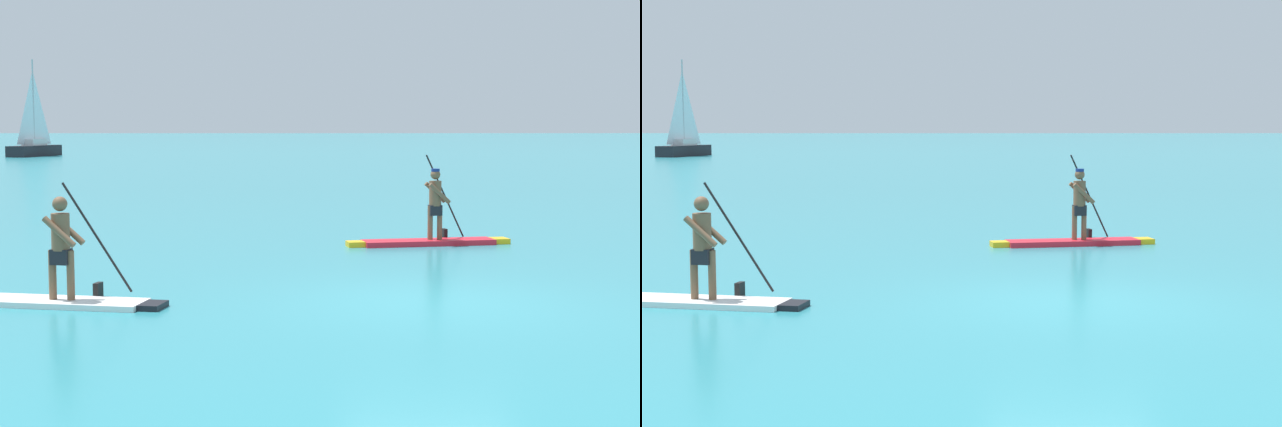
{
  "view_description": "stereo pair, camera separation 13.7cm",
  "coord_description": "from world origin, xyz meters",
  "views": [
    {
      "loc": [
        -1.75,
        -13.99,
        2.6
      ],
      "look_at": [
        -1.57,
        6.3,
        0.7
      ],
      "focal_mm": 54.66,
      "sensor_mm": 36.0,
      "label": 1
    },
    {
      "loc": [
        -1.61,
        -13.99,
        2.6
      ],
      "look_at": [
        -1.57,
        6.3,
        0.7
      ],
      "focal_mm": 54.66,
      "sensor_mm": 36.0,
      "label": 2
    }
  ],
  "objects": [
    {
      "name": "sailboat_left_horizon",
      "position": [
        -23.01,
        60.99,
        0.94
      ],
      "size": [
        2.92,
        5.84,
        7.38
      ],
      "rotation": [
        0.0,
        0.0,
        4.45
      ],
      "color": "black",
      "rests_on": "ground"
    },
    {
      "name": "ground",
      "position": [
        0.0,
        0.0,
        0.0
      ],
      "size": [
        440.0,
        440.0,
        0.0
      ],
      "primitive_type": "plane",
      "color": "teal"
    },
    {
      "name": "paddleboarder_mid_center",
      "position": [
        0.8,
        6.56,
        0.31
      ],
      "size": [
        3.55,
        1.16,
        1.93
      ],
      "rotation": [
        0.0,
        0.0,
        0.18
      ],
      "color": "red",
      "rests_on": "ground"
    },
    {
      "name": "paddleboarder_near_left",
      "position": [
        -5.29,
        -0.25,
        0.34
      ],
      "size": [
        3.08,
        1.17,
        1.79
      ],
      "rotation": [
        0.0,
        0.0,
        -0.19
      ],
      "color": "white",
      "rests_on": "ground"
    }
  ]
}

